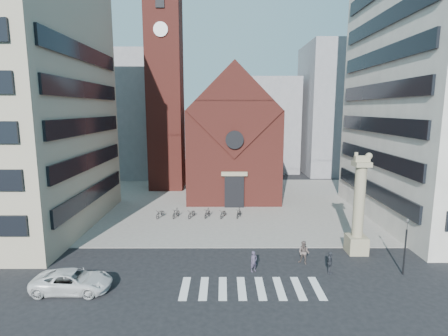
{
  "coord_description": "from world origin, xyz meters",
  "views": [
    {
      "loc": [
        -1.36,
        -25.23,
        12.15
      ],
      "look_at": [
        -1.29,
        8.0,
        6.52
      ],
      "focal_mm": 28.0,
      "sensor_mm": 36.0,
      "label": 1
    }
  ],
  "objects_px": {
    "lion_column": "(358,214)",
    "white_car": "(72,281)",
    "pedestrian_1": "(304,253)",
    "pedestrian_2": "(330,263)",
    "scooter_0": "(160,213)",
    "traffic_light": "(405,245)",
    "pedestrian_0": "(254,261)"
  },
  "relations": [
    {
      "from": "lion_column",
      "to": "white_car",
      "type": "height_order",
      "value": "lion_column"
    },
    {
      "from": "pedestrian_1",
      "to": "pedestrian_2",
      "type": "xyz_separation_m",
      "value": [
        1.55,
        -1.69,
        -0.08
      ]
    },
    {
      "from": "white_car",
      "to": "scooter_0",
      "type": "distance_m",
      "value": 16.32
    },
    {
      "from": "traffic_light",
      "to": "pedestrian_1",
      "type": "xyz_separation_m",
      "value": [
        -6.98,
        1.86,
        -1.36
      ]
    },
    {
      "from": "lion_column",
      "to": "scooter_0",
      "type": "distance_m",
      "value": 21.06
    },
    {
      "from": "pedestrian_1",
      "to": "traffic_light",
      "type": "bearing_deg",
      "value": 19.26
    },
    {
      "from": "traffic_light",
      "to": "white_car",
      "type": "height_order",
      "value": "traffic_light"
    },
    {
      "from": "white_car",
      "to": "pedestrian_0",
      "type": "relative_size",
      "value": 3.21
    },
    {
      "from": "pedestrian_2",
      "to": "traffic_light",
      "type": "bearing_deg",
      "value": -76.95
    },
    {
      "from": "white_car",
      "to": "pedestrian_0",
      "type": "xyz_separation_m",
      "value": [
        12.46,
        2.86,
        0.09
      ]
    },
    {
      "from": "traffic_light",
      "to": "pedestrian_2",
      "type": "xyz_separation_m",
      "value": [
        -5.43,
        0.18,
        -1.44
      ]
    },
    {
      "from": "traffic_light",
      "to": "scooter_0",
      "type": "bearing_deg",
      "value": 146.22
    },
    {
      "from": "pedestrian_0",
      "to": "traffic_light",
      "type": "bearing_deg",
      "value": -36.2
    },
    {
      "from": "lion_column",
      "to": "pedestrian_2",
      "type": "xyz_separation_m",
      "value": [
        -3.43,
        -3.82,
        -2.61
      ]
    },
    {
      "from": "white_car",
      "to": "pedestrian_1",
      "type": "xyz_separation_m",
      "value": [
        16.54,
        4.2,
        0.21
      ]
    },
    {
      "from": "pedestrian_0",
      "to": "pedestrian_1",
      "type": "xyz_separation_m",
      "value": [
        4.08,
        1.34,
        0.12
      ]
    },
    {
      "from": "lion_column",
      "to": "pedestrian_2",
      "type": "height_order",
      "value": "lion_column"
    },
    {
      "from": "traffic_light",
      "to": "pedestrian_2",
      "type": "relative_size",
      "value": 2.53
    },
    {
      "from": "traffic_light",
      "to": "pedestrian_0",
      "type": "relative_size",
      "value": 2.67
    },
    {
      "from": "traffic_light",
      "to": "scooter_0",
      "type": "height_order",
      "value": "traffic_light"
    },
    {
      "from": "traffic_light",
      "to": "scooter_0",
      "type": "xyz_separation_m",
      "value": [
        -20.46,
        13.69,
        -1.76
      ]
    },
    {
      "from": "traffic_light",
      "to": "scooter_0",
      "type": "relative_size",
      "value": 2.39
    },
    {
      "from": "pedestrian_1",
      "to": "scooter_0",
      "type": "xyz_separation_m",
      "value": [
        -13.48,
        11.83,
        -0.41
      ]
    },
    {
      "from": "pedestrian_0",
      "to": "pedestrian_2",
      "type": "relative_size",
      "value": 0.95
    },
    {
      "from": "lion_column",
      "to": "white_car",
      "type": "bearing_deg",
      "value": -163.59
    },
    {
      "from": "white_car",
      "to": "pedestrian_1",
      "type": "relative_size",
      "value": 2.79
    },
    {
      "from": "pedestrian_0",
      "to": "pedestrian_2",
      "type": "height_order",
      "value": "pedestrian_2"
    },
    {
      "from": "pedestrian_1",
      "to": "pedestrian_2",
      "type": "bearing_deg",
      "value": -13.14
    },
    {
      "from": "lion_column",
      "to": "white_car",
      "type": "xyz_separation_m",
      "value": [
        -21.53,
        -6.34,
        -2.74
      ]
    },
    {
      "from": "pedestrian_0",
      "to": "scooter_0",
      "type": "distance_m",
      "value": 16.18
    },
    {
      "from": "white_car",
      "to": "traffic_light",
      "type": "bearing_deg",
      "value": -84.17
    },
    {
      "from": "lion_column",
      "to": "pedestrian_1",
      "type": "xyz_separation_m",
      "value": [
        -4.99,
        -2.14,
        -2.53
      ]
    }
  ]
}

